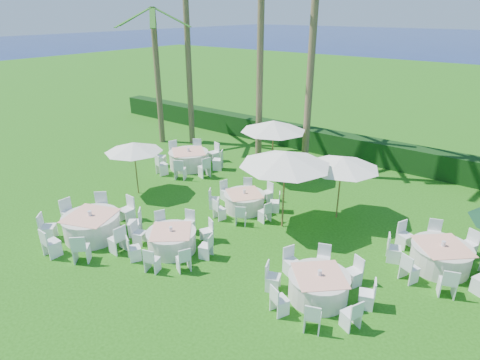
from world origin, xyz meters
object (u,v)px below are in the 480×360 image
object	(u,v)px
banquet_table_b	(172,240)
umbrella_c	(273,126)
banquet_table_d	(189,159)
banquet_table_e	(244,201)
banquet_table_a	(92,226)
umbrella_b	(285,158)
banquet_table_f	(441,256)
banquet_table_c	(318,286)
umbrella_d	(342,162)
umbrella_a	(134,147)

from	to	relation	value
banquet_table_b	umbrella_c	xyz separation A→B (m)	(-0.70, 7.13, 2.14)
banquet_table_d	banquet_table_e	world-z (taller)	banquet_table_d
banquet_table_a	banquet_table_d	world-z (taller)	banquet_table_d
banquet_table_b	umbrella_b	world-z (taller)	umbrella_b
banquet_table_f	umbrella_c	distance (m)	8.72
banquet_table_c	banquet_table_d	bearing A→B (deg)	152.28
umbrella_b	banquet_table_f	bearing A→B (deg)	7.44
banquet_table_e	banquet_table_a	bearing A→B (deg)	-121.72
banquet_table_a	banquet_table_c	bearing A→B (deg)	13.08
banquet_table_b	banquet_table_e	xyz separation A→B (m)	(0.19, 3.75, -0.00)
banquet_table_f	umbrella_d	bearing A→B (deg)	163.66
banquet_table_d	umbrella_a	distance (m)	3.88
banquet_table_d	umbrella_a	world-z (taller)	umbrella_a
banquet_table_d	banquet_table_b	bearing A→B (deg)	-50.77
banquet_table_d	umbrella_b	distance (m)	7.48
banquet_table_a	banquet_table_f	size ratio (longest dim) A/B	1.11
banquet_table_b	banquet_table_f	bearing A→B (deg)	30.07
umbrella_c	banquet_table_d	bearing A→B (deg)	-161.33
banquet_table_c	banquet_table_d	xyz separation A→B (m)	(-9.62, 5.05, 0.06)
banquet_table_b	banquet_table_e	size ratio (longest dim) A/B	1.01
banquet_table_b	banquet_table_d	size ratio (longest dim) A/B	0.83
banquet_table_b	banquet_table_f	xyz separation A→B (m)	(7.23, 4.19, 0.03)
banquet_table_d	banquet_table_a	bearing A→B (deg)	-74.24
banquet_table_b	umbrella_b	distance (m)	4.66
umbrella_c	banquet_table_c	bearing A→B (deg)	-48.84
umbrella_a	umbrella_d	size ratio (longest dim) A/B	0.88
banquet_table_b	banquet_table_d	bearing A→B (deg)	129.23
banquet_table_a	banquet_table_b	world-z (taller)	banquet_table_a
banquet_table_a	banquet_table_c	world-z (taller)	banquet_table_a
umbrella_a	umbrella_d	xyz separation A→B (m)	(7.75, 3.05, 0.17)
banquet_table_d	banquet_table_f	bearing A→B (deg)	-7.58
banquet_table_b	banquet_table_c	world-z (taller)	banquet_table_c
banquet_table_c	umbrella_b	world-z (taller)	umbrella_b
banquet_table_b	umbrella_b	size ratio (longest dim) A/B	0.88
banquet_table_a	umbrella_c	xyz separation A→B (m)	(2.08, 8.19, 2.07)
banquet_table_f	umbrella_c	xyz separation A→B (m)	(-7.93, 2.95, 2.10)
umbrella_c	umbrella_d	world-z (taller)	umbrella_c
banquet_table_a	banquet_table_f	xyz separation A→B (m)	(10.02, 5.25, -0.04)
banquet_table_c	umbrella_a	distance (m)	9.56
banquet_table_f	umbrella_c	bearing A→B (deg)	159.63
banquet_table_b	umbrella_c	distance (m)	7.48
umbrella_b	umbrella_d	bearing A→B (deg)	54.24
banquet_table_d	umbrella_c	size ratio (longest dim) A/B	1.15
banquet_table_d	umbrella_b	bearing A→B (deg)	-18.45
banquet_table_c	umbrella_b	size ratio (longest dim) A/B	0.90
banquet_table_c	umbrella_b	distance (m)	4.56
banquet_table_e	umbrella_c	world-z (taller)	umbrella_c
banquet_table_f	umbrella_c	world-z (taller)	umbrella_c
umbrella_b	umbrella_c	bearing A→B (deg)	127.44
banquet_table_d	banquet_table_f	size ratio (longest dim) A/B	1.11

